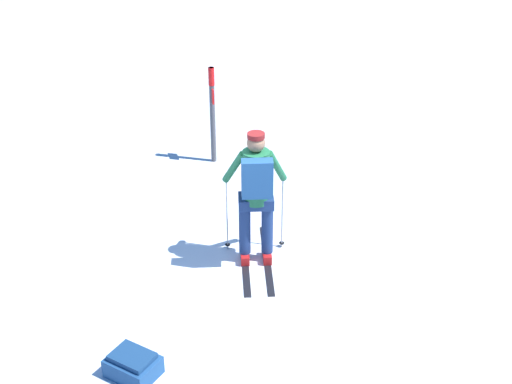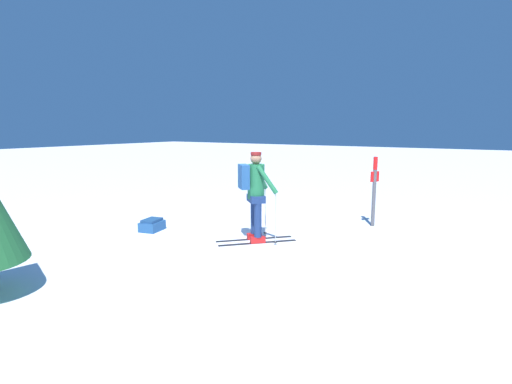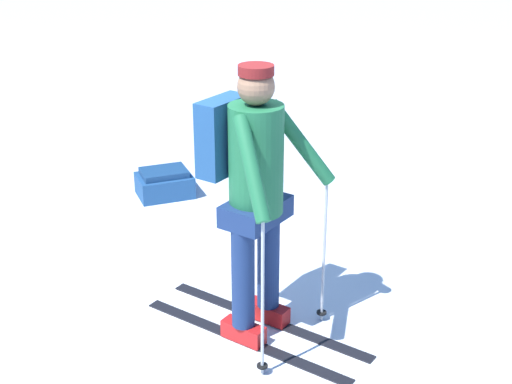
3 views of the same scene
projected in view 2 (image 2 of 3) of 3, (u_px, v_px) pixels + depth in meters
ground_plane at (233, 242)px, 8.13m from camera, size 80.00×80.00×0.00m
skier at (255, 190)px, 7.99m from camera, size 1.38×1.44×1.82m
dropped_backpack at (152, 225)px, 8.98m from camera, size 0.50×0.59×0.27m
trail_marker at (374, 186)px, 9.27m from camera, size 0.15×0.22×1.63m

